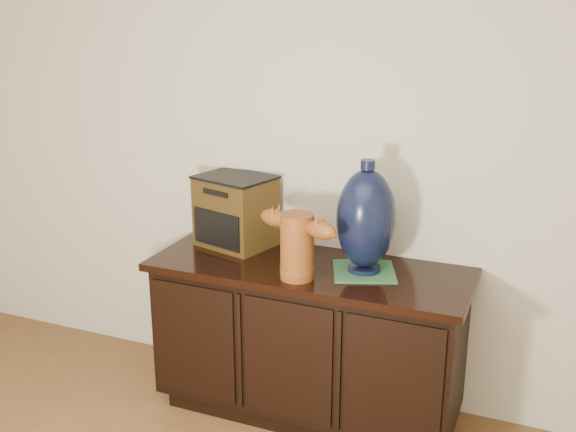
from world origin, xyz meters
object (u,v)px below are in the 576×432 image
at_px(sideboard, 308,339).
at_px(spray_can, 294,234).
at_px(tv_radio, 236,211).
at_px(lamp_base, 366,219).
at_px(terracotta_vessel, 297,242).

xyz_separation_m(sideboard, spray_can, (-0.14, 0.16, 0.45)).
xyz_separation_m(tv_radio, spray_can, (0.30, 0.02, -0.09)).
height_order(sideboard, lamp_base, lamp_base).
xyz_separation_m(tv_radio, lamp_base, (0.69, -0.11, 0.07)).
height_order(terracotta_vessel, spray_can, terracotta_vessel).
height_order(terracotta_vessel, tv_radio, tv_radio).
bearing_deg(terracotta_vessel, sideboard, 108.97).
xyz_separation_m(sideboard, terracotta_vessel, (0.00, -0.15, 0.53)).
height_order(sideboard, spray_can, spray_can).
distance_m(sideboard, lamp_base, 0.66).
bearing_deg(tv_radio, terracotta_vessel, -17.53).
xyz_separation_m(sideboard, tv_radio, (-0.43, 0.13, 0.54)).
xyz_separation_m(terracotta_vessel, tv_radio, (-0.44, 0.28, 0.01)).
xyz_separation_m(sideboard, lamp_base, (0.25, 0.02, 0.61)).
height_order(tv_radio, spray_can, tv_radio).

